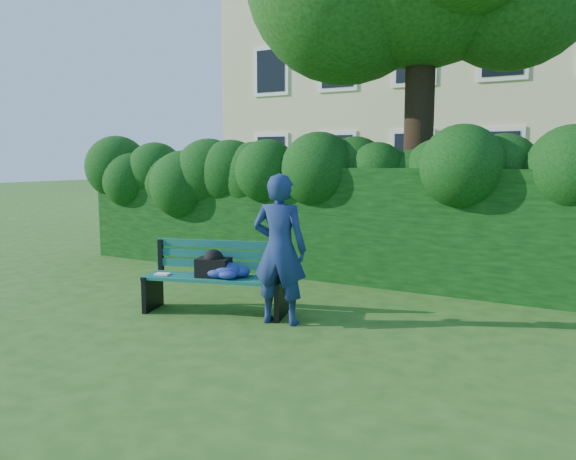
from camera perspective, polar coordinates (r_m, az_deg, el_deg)
The scene contains 5 objects.
ground at distance 7.48m, azimuth -2.30°, elevation -7.74°, with size 80.00×80.00×0.00m, color #28551B.
apartment_building at distance 20.87m, azimuth 19.58°, elevation 18.04°, with size 16.00×8.08×12.00m.
hedge at distance 9.23m, azimuth 4.94°, elevation 0.77°, with size 10.00×1.00×1.80m.
park_bench at distance 7.12m, azimuth -7.08°, elevation -4.43°, with size 1.89×1.04×0.89m.
man_reading at distance 6.55m, azimuth -0.86°, elevation -1.97°, with size 0.65×0.42×1.77m, color navy.
Camera 1 is at (3.85, -6.12, 1.93)m, focal length 35.00 mm.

